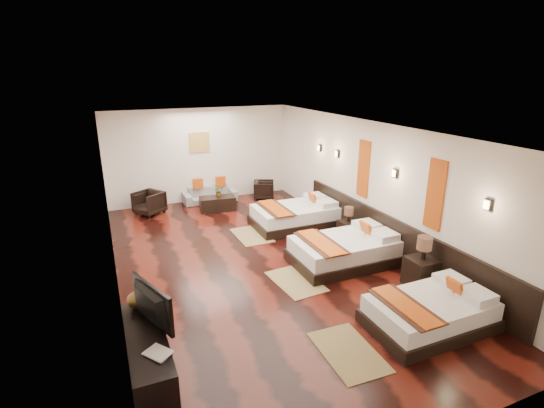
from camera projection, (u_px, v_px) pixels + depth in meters
name	position (u px, v px, depth m)	size (l,w,h in m)	color
floor	(258.00, 263.00, 8.52)	(5.50, 9.50, 0.01)	black
ceiling	(256.00, 128.00, 7.65)	(5.50, 9.50, 0.01)	white
back_wall	(200.00, 155.00, 12.23)	(5.50, 0.01, 2.80)	silver
left_wall	(109.00, 218.00, 7.06)	(0.01, 9.50, 2.80)	silver
right_wall	(371.00, 185.00, 9.11)	(0.01, 9.50, 2.80)	silver
headboard_panel	(389.00, 237.00, 8.70)	(0.08, 6.60, 0.90)	black
bed_near	(431.00, 312.00, 6.35)	(1.92, 1.21, 0.73)	black
bed_mid	(345.00, 250.00, 8.47)	(2.17, 1.36, 0.83)	black
bed_far	(296.00, 215.00, 10.49)	(2.15, 1.35, 0.82)	black
nightstand_a	(421.00, 269.00, 7.51)	(0.50, 0.50, 0.99)	black
nightstand_b	(348.00, 228.00, 9.66)	(0.40, 0.40, 0.80)	black
jute_mat_near	(348.00, 352.00, 5.82)	(0.75, 1.20, 0.01)	olive
jute_mat_mid	(296.00, 281.00, 7.77)	(0.75, 1.20, 0.01)	olive
jute_mat_far	(252.00, 235.00, 9.93)	(0.75, 1.20, 0.01)	olive
tv_console	(148.00, 354.00, 5.37)	(0.50, 1.80, 0.55)	black
tv	(145.00, 306.00, 5.44)	(1.00, 0.13, 0.58)	black
book	(151.00, 359.00, 4.85)	(0.24, 0.32, 0.03)	black
figurine	(138.00, 297.00, 5.89)	(0.33, 0.33, 0.35)	brown
sofa	(210.00, 194.00, 12.40)	(1.60, 0.63, 0.47)	gray
armchair_left	(149.00, 203.00, 11.34)	(0.69, 0.71, 0.65)	black
armchair_right	(264.00, 190.00, 12.70)	(0.61, 0.62, 0.57)	black
coffee_table	(218.00, 204.00, 11.66)	(1.00, 0.50, 0.40)	black
table_plant	(219.00, 191.00, 11.64)	(0.26, 0.23, 0.29)	#255F1F
orange_panel_a	(435.00, 195.00, 7.35)	(0.04, 0.40, 1.30)	#D86014
orange_panel_b	(364.00, 169.00, 9.27)	(0.04, 0.40, 1.30)	#D86014
sconce_near	(488.00, 205.00, 6.33)	(0.07, 0.12, 0.18)	black
sconce_mid	(395.00, 173.00, 8.26)	(0.07, 0.12, 0.18)	black
sconce_far	(337.00, 154.00, 10.18)	(0.07, 0.12, 0.18)	black
sconce_lounge	(319.00, 148.00, 10.96)	(0.07, 0.12, 0.18)	black
gold_artwork	(199.00, 142.00, 12.09)	(0.60, 0.04, 0.60)	#AD873F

